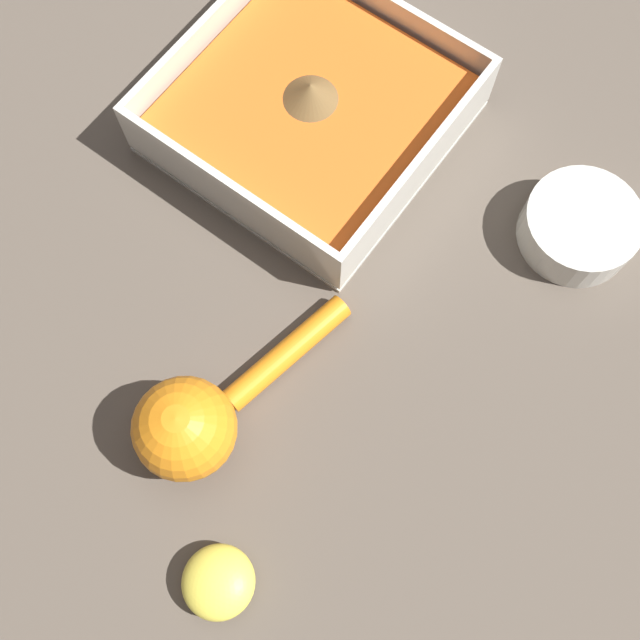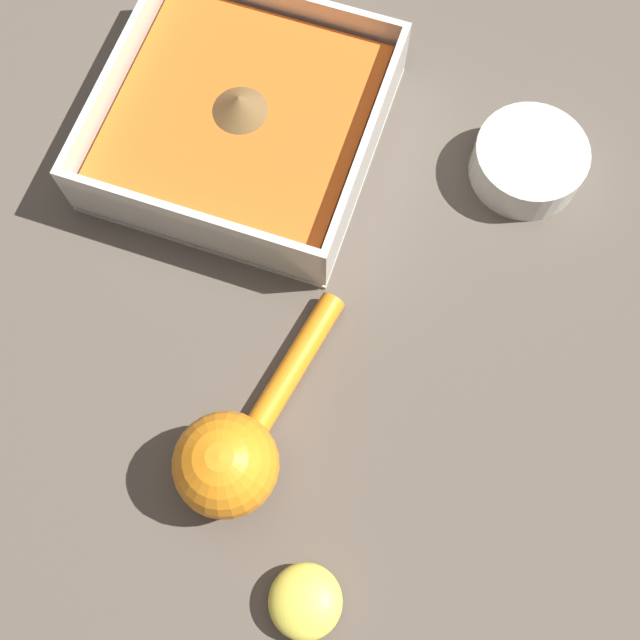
# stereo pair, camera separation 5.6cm
# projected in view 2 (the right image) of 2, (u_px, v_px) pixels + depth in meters

# --- Properties ---
(ground_plane) EXTENTS (4.00, 4.00, 0.00)m
(ground_plane) POSITION_uv_depth(u_px,v_px,m) (298.00, 124.00, 0.65)
(ground_plane) COLOR brown
(square_dish) EXTENTS (0.22, 0.22, 0.06)m
(square_dish) POSITION_uv_depth(u_px,v_px,m) (243.00, 124.00, 0.62)
(square_dish) COLOR silver
(square_dish) RESTS_ON ground_plane
(spice_bowl) EXTENTS (0.09, 0.09, 0.03)m
(spice_bowl) POSITION_uv_depth(u_px,v_px,m) (528.00, 162.00, 0.62)
(spice_bowl) COLOR silver
(spice_bowl) RESTS_ON ground_plane
(lemon_squeezer) EXTENTS (0.19, 0.08, 0.07)m
(lemon_squeezer) POSITION_uv_depth(u_px,v_px,m) (233.00, 454.00, 0.52)
(lemon_squeezer) COLOR orange
(lemon_squeezer) RESTS_ON ground_plane
(lemon_half) EXTENTS (0.05, 0.05, 0.03)m
(lemon_half) POSITION_uv_depth(u_px,v_px,m) (305.00, 601.00, 0.51)
(lemon_half) COLOR #EFDB4C
(lemon_half) RESTS_ON ground_plane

